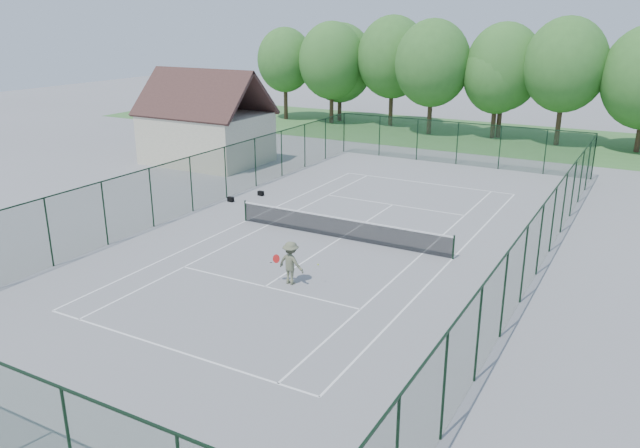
% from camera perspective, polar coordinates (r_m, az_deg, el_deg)
% --- Properties ---
extents(ground, '(140.00, 140.00, 0.00)m').
position_cam_1_polar(ground, '(29.66, 1.88, -1.32)').
color(ground, gray).
rests_on(ground, ground).
extents(grass_far, '(80.00, 16.00, 0.01)m').
position_cam_1_polar(grass_far, '(57.20, 15.93, 7.63)').
color(grass_far, '#457D3B').
rests_on(grass_far, ground).
extents(court_lines, '(11.05, 23.85, 0.01)m').
position_cam_1_polar(court_lines, '(29.66, 1.88, -1.31)').
color(court_lines, white).
rests_on(court_lines, ground).
extents(tennis_net, '(11.08, 0.08, 1.10)m').
position_cam_1_polar(tennis_net, '(29.47, 1.89, -0.26)').
color(tennis_net, black).
rests_on(tennis_net, ground).
extents(fence_enclosure, '(18.05, 36.05, 3.02)m').
position_cam_1_polar(fence_enclosure, '(29.17, 1.91, 1.57)').
color(fence_enclosure, '#193C22').
rests_on(fence_enclosure, ground).
extents(utility_building, '(8.60, 6.27, 6.63)m').
position_cam_1_polar(utility_building, '(45.69, -10.41, 9.43)').
color(utility_building, beige).
rests_on(utility_building, ground).
extents(tree_line_far, '(39.40, 6.40, 9.70)m').
position_cam_1_polar(tree_line_far, '(56.46, 16.47, 13.60)').
color(tree_line_far, '#493121').
rests_on(tree_line_far, ground).
extents(sports_bag_a, '(0.35, 0.21, 0.28)m').
position_cam_1_polar(sports_bag_a, '(35.87, -8.17, 2.25)').
color(sports_bag_a, black).
rests_on(sports_bag_a, ground).
extents(sports_bag_b, '(0.38, 0.26, 0.27)m').
position_cam_1_polar(sports_bag_b, '(36.91, -5.44, 2.81)').
color(sports_bag_b, black).
rests_on(sports_bag_b, ground).
extents(tennis_player, '(1.91, 0.86, 1.74)m').
position_cam_1_polar(tennis_player, '(24.43, -2.68, -3.57)').
color(tennis_player, '#64684C').
rests_on(tennis_player, ground).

